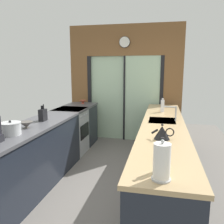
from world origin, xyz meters
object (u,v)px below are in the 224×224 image
Objects in this scene: mixing_bowl_mid at (26,125)px; knife_block at (43,115)px; soap_bottle_near at (162,157)px; kettle at (162,132)px; soap_bottle_far at (162,106)px; mixing_bowl_far at (83,102)px; stock_pot at (10,129)px; paper_towel_roll at (162,162)px; oven_range at (71,131)px.

knife_block is (0.00, 0.45, 0.05)m from mixing_bowl_mid.
knife_block is 0.96× the size of soap_bottle_near.
kettle is 0.94× the size of soap_bottle_far.
mixing_bowl_far is 0.65× the size of stock_pot.
kettle is (1.78, -0.12, 0.03)m from mixing_bowl_mid.
mixing_bowl_mid is 2.11m from paper_towel_roll.
paper_towel_roll reaches higher than soap_bottle_far.
mixing_bowl_far is 3.84m from paper_towel_roll.
soap_bottle_near is at bearing -28.52° from mixing_bowl_mid.
mixing_bowl_far is 1.83m from knife_block.
mixing_bowl_mid is 1.09× the size of mixing_bowl_far.
paper_towel_roll is (1.78, -3.40, 0.09)m from mixing_bowl_far.
knife_block is (0.02, -1.13, 0.56)m from oven_range.
stock_pot is at bearing 160.33° from soap_bottle_near.
mixing_bowl_mid is at bearing 90.00° from stock_pot.
knife_block is at bearing 138.53° from paper_towel_roll.
stock_pot is at bearing -89.45° from oven_range.
mixing_bowl_mid is at bearing 151.48° from soap_bottle_near.
mixing_bowl_far is (0.00, 2.28, -0.00)m from mixing_bowl_mid.
oven_range is at bearing -91.51° from mixing_bowl_far.
soap_bottle_far is at bearing 90.05° from kettle.
mixing_bowl_far is at bearing 90.00° from mixing_bowl_mid.
stock_pot is at bearing -90.00° from mixing_bowl_far.
paper_towel_roll is (1.78, -0.79, 0.06)m from stock_pot.
mixing_bowl_far is 0.54× the size of paper_towel_roll.
paper_towel_roll is at bearing -56.32° from oven_range.
mixing_bowl_far is 0.61× the size of soap_bottle_near.
mixing_bowl_mid is 1.79m from kettle.
knife_block is 0.94× the size of soap_bottle_far.
oven_range is 3.17m from soap_bottle_near.
soap_bottle_far is at bearing 47.37° from stock_pot.
kettle reaches higher than mixing_bowl_far.
oven_range is at bearing 90.67° from mixing_bowl_mid.
soap_bottle_near is at bearing -19.67° from stock_pot.
soap_bottle_far is at bearing -20.72° from mixing_bowl_far.
soap_bottle_far is (-0.00, 1.72, 0.04)m from kettle.
mixing_bowl_far is at bearing 117.64° from paper_towel_roll.
paper_towel_roll is at bearing -23.99° from stock_pot.
soap_bottle_near is at bearing 90.00° from paper_towel_roll.
oven_range is 3.37× the size of soap_bottle_far.
kettle is at bearing -3.87° from mixing_bowl_mid.
stock_pot is 0.91× the size of soap_bottle_far.
oven_range is at bearing 90.55° from stock_pot.
soap_bottle_far is at bearing 32.93° from knife_block.
oven_range is 2.53m from kettle.
paper_towel_roll reaches higher than oven_range.
mixing_bowl_far is at bearing 126.63° from kettle.
kettle is 0.85m from soap_bottle_near.
mixing_bowl_far is 0.63× the size of kettle.
soap_bottle_near is (1.78, -0.97, 0.07)m from mixing_bowl_mid.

